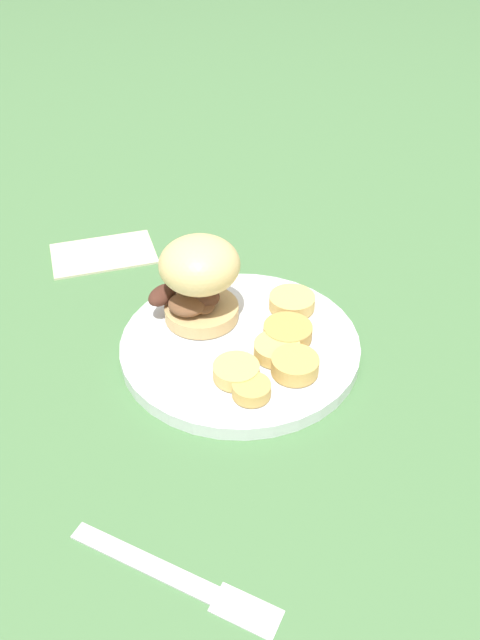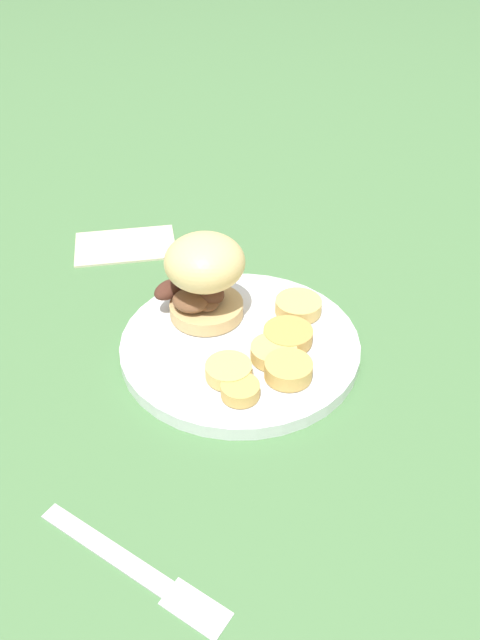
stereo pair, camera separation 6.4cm
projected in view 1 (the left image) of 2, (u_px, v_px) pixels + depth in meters
The scene contains 11 objects.
ground_plane at pixel (240, 351), 0.67m from camera, with size 4.00×4.00×0.00m, color #4C7A47.
dinner_plate at pixel (240, 344), 0.66m from camera, with size 0.25×0.25×0.02m.
sandwich at pixel (198, 278), 0.66m from camera, with size 0.09×0.11×0.10m.
potato_round_0 at pixel (236, 371), 0.61m from camera, with size 0.05×0.05×0.01m, color #DBB766.
potato_round_1 at pixel (277, 349), 0.63m from camera, with size 0.05×0.05×0.01m, color #DBB766.
potato_round_2 at pixel (287, 330), 0.66m from camera, with size 0.05×0.05×0.02m, color tan.
potato_round_3 at pixel (295, 365), 0.61m from camera, with size 0.05×0.05×0.02m, color tan.
potato_round_4 at pixel (251, 389), 0.59m from camera, with size 0.04×0.04×0.01m, color tan.
potato_round_5 at pixel (292, 302), 0.70m from camera, with size 0.05×0.05×0.01m, color #DBB766.
fork at pixel (175, 576), 0.46m from camera, with size 0.10×0.16×0.00m.
napkin at pixel (103, 253), 0.82m from camera, with size 0.13×0.09×0.01m, color beige.
Camera 1 is at (-0.51, 0.02, 0.43)m, focal length 35.00 mm.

